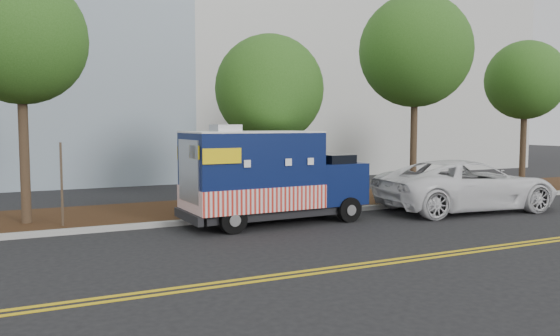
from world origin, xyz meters
name	(u,v)px	position (x,y,z in m)	size (l,w,h in m)	color
ground	(255,229)	(0.00, 0.00, 0.00)	(120.00, 120.00, 0.00)	black
curb	(237,218)	(0.00, 1.40, 0.07)	(120.00, 0.18, 0.15)	#9E9E99
mulch_strip	(214,209)	(0.00, 3.50, 0.07)	(120.00, 4.00, 0.15)	black
centerline_near	(341,266)	(0.00, -4.45, 0.01)	(120.00, 0.10, 0.01)	gold
centerline_far	(348,269)	(0.00, -4.70, 0.01)	(120.00, 0.10, 0.01)	gold
tree_a	(20,39)	(-5.69, 2.83, 5.18)	(3.57, 3.57, 6.98)	#38281C
tree_b	(269,89)	(1.93, 3.27, 4.06)	(3.69, 3.69, 5.92)	#38281C
tree_c	(415,51)	(7.77, 2.83, 5.63)	(4.23, 4.23, 7.75)	#38281C
tree_d	(525,81)	(13.83, 2.98, 4.75)	(3.35, 3.35, 6.45)	#38281C
sign_post	(62,187)	(-4.82, 1.91, 1.20)	(0.06, 0.06, 2.40)	#473828
food_truck	(267,179)	(0.61, 0.58, 1.30)	(5.54, 2.29, 2.87)	black
white_car	(467,185)	(7.64, -0.09, 0.85)	(2.82, 6.12, 1.70)	white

